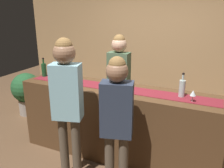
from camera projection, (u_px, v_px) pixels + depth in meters
name	position (u px, v px, depth m)	size (l,w,h in m)	color
ground_plane	(116.00, 154.00, 3.51)	(10.00, 10.00, 0.00)	brown
back_wall	(155.00, 41.00, 4.71)	(6.00, 0.12, 2.90)	tan
bar_counter	(116.00, 123.00, 3.35)	(2.80, 0.60, 1.05)	#543821
counter_runner_cloth	(116.00, 88.00, 3.19)	(2.66, 0.28, 0.01)	maroon
wine_bottle_amber	(70.00, 75.00, 3.39)	(0.07, 0.07, 0.30)	brown
wine_bottle_clear	(182.00, 88.00, 2.85)	(0.07, 0.07, 0.30)	#B2C6C1
wine_bottle_green	(44.00, 70.00, 3.70)	(0.07, 0.07, 0.30)	#194723
wine_glass_near_customer	(193.00, 93.00, 2.69)	(0.07, 0.07, 0.14)	silver
wine_glass_mid_counter	(64.00, 74.00, 3.49)	(0.07, 0.07, 0.14)	silver
wine_glass_far_end	(58.00, 71.00, 3.63)	(0.07, 0.07, 0.14)	silver
bartender	(119.00, 75.00, 3.78)	(0.35, 0.24, 1.70)	#26262B
customer_sipping	(117.00, 115.00, 2.50)	(0.38, 0.28, 1.63)	brown
customer_browsing	(67.00, 96.00, 2.72)	(0.38, 0.29, 1.78)	brown
potted_plant_tall	(27.00, 91.00, 4.73)	(0.59, 0.59, 0.86)	#9E9389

